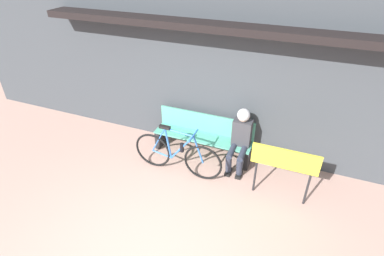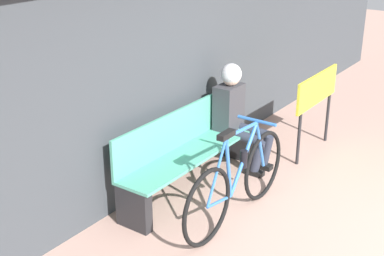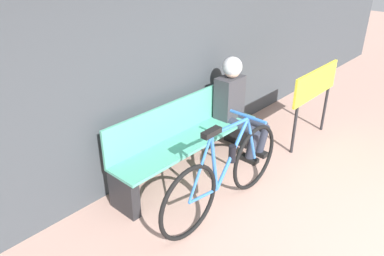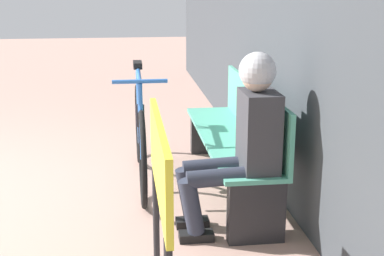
{
  "view_description": "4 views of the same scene",
  "coord_description": "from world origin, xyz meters",
  "px_view_note": "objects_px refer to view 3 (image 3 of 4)",
  "views": [
    {
      "loc": [
        1.45,
        -2.11,
        3.66
      ],
      "look_at": [
        -0.3,
        2.25,
        0.72
      ],
      "focal_mm": 28.0,
      "sensor_mm": 36.0,
      "label": 1
    },
    {
      "loc": [
        -4.21,
        -0.4,
        2.68
      ],
      "look_at": [
        -0.48,
        2.25,
        0.83
      ],
      "focal_mm": 50.0,
      "sensor_mm": 36.0,
      "label": 2
    },
    {
      "loc": [
        -2.78,
        0.05,
        2.39
      ],
      "look_at": [
        -0.35,
        2.27,
        0.7
      ],
      "focal_mm": 35.0,
      "sensor_mm": 36.0,
      "label": 3
    },
    {
      "loc": [
        3.73,
        1.68,
        1.59
      ],
      "look_at": [
        -0.05,
        2.16,
        0.54
      ],
      "focal_mm": 50.0,
      "sensor_mm": 36.0,
      "label": 4
    }
  ],
  "objects_px": {
    "bicycle": "(225,175)",
    "signboard": "(315,88)",
    "park_bench_near": "(185,140)",
    "person_seated": "(236,100)"
  },
  "relations": [
    {
      "from": "bicycle",
      "to": "signboard",
      "type": "distance_m",
      "value": 1.86
    },
    {
      "from": "signboard",
      "to": "park_bench_near",
      "type": "bearing_deg",
      "value": 156.38
    },
    {
      "from": "signboard",
      "to": "bicycle",
      "type": "bearing_deg",
      "value": -178.76
    },
    {
      "from": "park_bench_near",
      "to": "person_seated",
      "type": "height_order",
      "value": "person_seated"
    },
    {
      "from": "person_seated",
      "to": "park_bench_near",
      "type": "bearing_deg",
      "value": 171.11
    },
    {
      "from": "bicycle",
      "to": "signboard",
      "type": "height_order",
      "value": "signboard"
    },
    {
      "from": "bicycle",
      "to": "person_seated",
      "type": "xyz_separation_m",
      "value": [
        0.99,
        0.62,
        0.28
      ]
    },
    {
      "from": "person_seated",
      "to": "signboard",
      "type": "distance_m",
      "value": 1.02
    },
    {
      "from": "park_bench_near",
      "to": "bicycle",
      "type": "bearing_deg",
      "value": -107.79
    },
    {
      "from": "bicycle",
      "to": "signboard",
      "type": "bearing_deg",
      "value": 1.24
    }
  ]
}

